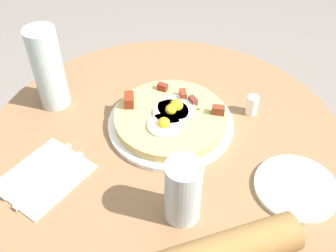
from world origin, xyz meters
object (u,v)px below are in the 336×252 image
bread_plate (296,188)px  salt_shaker (252,105)px  dining_table (166,188)px  breakfast_pizza (171,117)px  water_glass (183,192)px  knife (38,171)px  water_bottle (48,69)px  fork (50,179)px  pizza_plate (171,123)px

bread_plate → salt_shaker: salt_shaker is taller
dining_table → breakfast_pizza: (0.03, 0.04, 0.20)m
water_glass → breakfast_pizza: bearing=75.3°
water_glass → knife: bearing=141.8°
dining_table → water_bottle: size_ratio=4.06×
fork → water_glass: (0.23, -0.16, 0.06)m
dining_table → water_glass: bearing=-100.1°
fork → salt_shaker: salt_shaker is taller
dining_table → fork: fork is taller
breakfast_pizza → pizza_plate: bearing=-102.0°
pizza_plate → breakfast_pizza: breakfast_pizza is taller
bread_plate → water_bottle: size_ratio=0.82×
dining_table → knife: 0.34m
water_glass → water_bottle: 0.45m
fork → water_bottle: size_ratio=0.87×
dining_table → water_bottle: 0.41m
salt_shaker → breakfast_pizza: bearing=172.6°
pizza_plate → water_bottle: size_ratio=1.43×
water_bottle → water_glass: bearing=-66.5°
bread_plate → water_bottle: (-0.42, 0.44, 0.10)m
bread_plate → knife: bearing=155.9°
dining_table → breakfast_pizza: 0.21m
dining_table → fork: (-0.26, -0.03, 0.18)m
bread_plate → water_bottle: water_bottle is taller
dining_table → breakfast_pizza: size_ratio=3.20×
fork → water_bottle: 0.27m
breakfast_pizza → water_glass: size_ratio=1.88×
dining_table → pizza_plate: bearing=56.1°
bread_plate → knife: bread_plate is taller
fork → salt_shaker: (0.49, 0.05, 0.02)m
breakfast_pizza → knife: size_ratio=1.46×
breakfast_pizza → fork: 0.30m
breakfast_pizza → salt_shaker: bearing=-7.4°
bread_plate → fork: 0.50m
breakfast_pizza → water_glass: 0.25m
breakfast_pizza → bread_plate: breakfast_pizza is taller
bread_plate → fork: (-0.46, 0.19, 0.00)m
breakfast_pizza → knife: breakfast_pizza is taller
water_glass → water_bottle: water_bottle is taller
pizza_plate → bread_plate: (0.18, -0.26, -0.00)m
knife → bread_plate: bearing=-58.1°
dining_table → fork: size_ratio=4.65×
breakfast_pizza → water_glass: bearing=-104.7°
fork → water_glass: size_ratio=1.29×
pizza_plate → water_bottle: 0.31m
breakfast_pizza → salt_shaker: size_ratio=5.30×
pizza_plate → fork: 0.30m
dining_table → bread_plate: bread_plate is taller
dining_table → salt_shaker: 0.30m
pizza_plate → bread_plate: 0.31m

